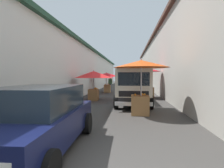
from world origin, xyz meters
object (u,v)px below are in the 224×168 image
at_px(fruit_stall_near_left, 106,76).
at_px(plastic_stool, 147,91).
at_px(fruit_stall_far_left, 94,76).
at_px(vendor_by_crates, 110,83).
at_px(fruit_stall_near_right, 141,74).
at_px(fruit_stall_far_right, 146,74).
at_px(delivery_truck, 133,88).
at_px(hatchback_car, 37,118).

xyz_separation_m(fruit_stall_near_left, plastic_stool, (-2.02, -3.94, -1.37)).
height_order(fruit_stall_far_left, vendor_by_crates, fruit_stall_far_left).
relative_size(fruit_stall_near_right, vendor_by_crates, 1.49).
bearing_deg(fruit_stall_far_right, delivery_truck, 166.03).
xyz_separation_m(vendor_by_crates, plastic_stool, (-3.65, -3.73, -0.63)).
relative_size(fruit_stall_far_left, delivery_truck, 0.56).
relative_size(hatchback_car, delivery_truck, 0.80).
height_order(fruit_stall_near_left, vendor_by_crates, fruit_stall_near_left).
xyz_separation_m(fruit_stall_far_right, fruit_stall_near_left, (4.43, 3.68, -0.13)).
xyz_separation_m(fruit_stall_far_right, fruit_stall_far_left, (-1.63, 3.77, -0.15)).
relative_size(fruit_stall_near_left, fruit_stall_far_left, 1.04).
relative_size(fruit_stall_far_right, fruit_stall_near_right, 1.00).
bearing_deg(fruit_stall_far_left, fruit_stall_near_right, -146.56).
bearing_deg(plastic_stool, delivery_truck, 168.77).
xyz_separation_m(fruit_stall_near_left, vendor_by_crates, (1.64, -0.22, -0.74)).
height_order(hatchback_car, delivery_truck, delivery_truck).
distance_m(fruit_stall_far_left, plastic_stool, 5.87).
xyz_separation_m(fruit_stall_far_right, delivery_truck, (-4.22, 1.05, -0.78)).
xyz_separation_m(fruit_stall_near_right, plastic_stool, (8.61, -1.02, -1.44)).
relative_size(fruit_stall_far_left, plastic_stool, 6.30).
distance_m(hatchback_car, delivery_truck, 6.46).
distance_m(fruit_stall_far_right, delivery_truck, 4.42).
xyz_separation_m(hatchback_car, plastic_stool, (12.68, -3.56, -0.41)).
distance_m(hatchback_car, plastic_stool, 13.18).
bearing_deg(fruit_stall_near_left, delivery_truck, -163.11).
relative_size(fruit_stall_far_left, vendor_by_crates, 1.66).
xyz_separation_m(fruit_stall_near_right, delivery_truck, (1.98, 0.30, -0.73)).
xyz_separation_m(fruit_stall_near_right, vendor_by_crates, (12.26, 2.71, -0.82)).
bearing_deg(delivery_truck, fruit_stall_far_left, 46.38).
xyz_separation_m(fruit_stall_far_left, vendor_by_crates, (7.69, -0.31, -0.72)).
distance_m(vendor_by_crates, plastic_stool, 5.26).
xyz_separation_m(fruit_stall_far_right, plastic_stool, (2.41, -0.27, -1.50)).
relative_size(fruit_stall_near_right, delivery_truck, 0.50).
bearing_deg(hatchback_car, fruit_stall_far_right, -17.78).
bearing_deg(vendor_by_crates, fruit_stall_near_right, -167.54).
bearing_deg(fruit_stall_near_right, plastic_stool, -6.74).
relative_size(hatchback_car, plastic_stool, 9.09).
height_order(fruit_stall_far_right, plastic_stool, fruit_stall_far_right).
height_order(fruit_stall_far_right, fruit_stall_near_right, fruit_stall_far_right).
bearing_deg(hatchback_car, vendor_by_crates, 0.59).
height_order(hatchback_car, plastic_stool, hatchback_car).
distance_m(fruit_stall_near_right, hatchback_car, 4.91).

